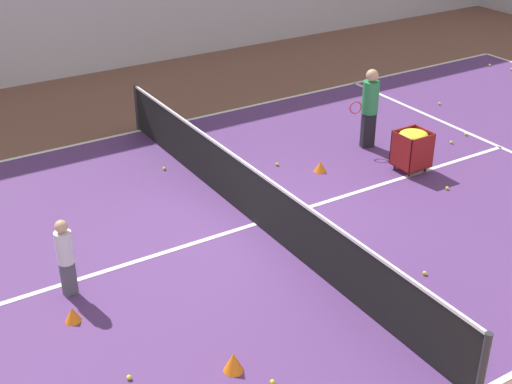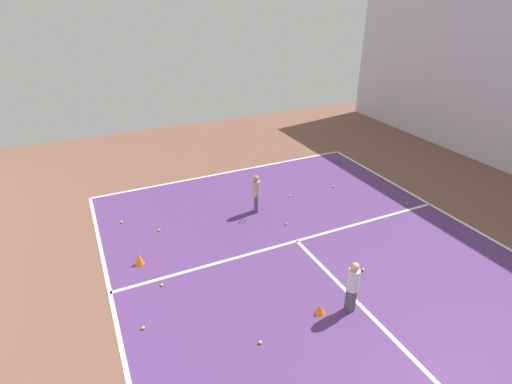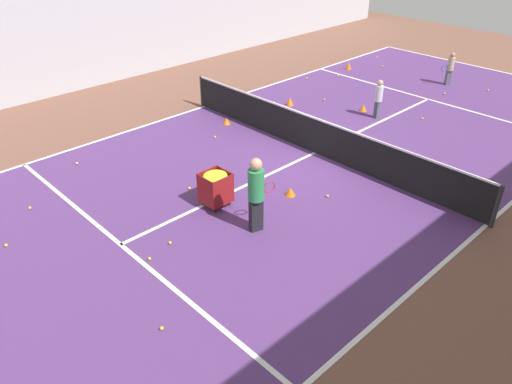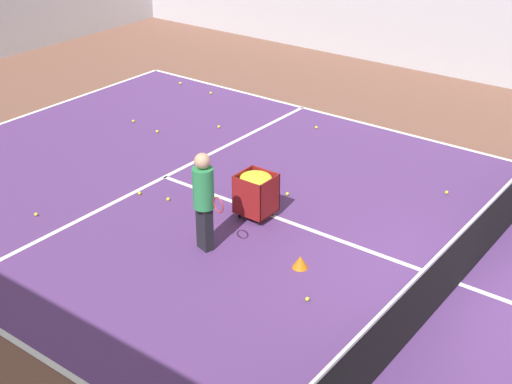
% 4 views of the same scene
% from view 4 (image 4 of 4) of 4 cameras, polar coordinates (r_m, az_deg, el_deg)
% --- Properties ---
extents(ground_plane, '(36.95, 36.95, 0.00)m').
position_cam_4_polar(ground_plane, '(11.93, 15.90, -7.08)').
color(ground_plane, brown).
extents(court_playing_area, '(10.32, 23.48, 0.00)m').
position_cam_4_polar(court_playing_area, '(11.93, 15.90, -7.07)').
color(court_playing_area, '#563370').
rests_on(court_playing_area, ground).
extents(line_baseline_far, '(10.32, 0.10, 0.00)m').
position_cam_4_polar(line_baseline_far, '(18.79, -19.10, 5.41)').
color(line_baseline_far, white).
rests_on(line_baseline_far, ground).
extents(line_service_far, '(10.32, 0.10, 0.00)m').
position_cam_4_polar(line_service_far, '(14.97, -7.32, 1.21)').
color(line_service_far, white).
rests_on(line_service_far, ground).
extents(line_centre_service, '(0.10, 12.91, 0.00)m').
position_cam_4_polar(line_centre_service, '(11.93, 15.90, -7.06)').
color(line_centre_service, white).
rests_on(line_centre_service, ground).
extents(tennis_net, '(10.62, 0.10, 1.09)m').
position_cam_4_polar(tennis_net, '(11.63, 16.25, -4.77)').
color(tennis_net, '#2D2D33').
rests_on(tennis_net, ground).
extents(coach_at_net, '(0.44, 0.72, 1.80)m').
position_cam_4_polar(coach_at_net, '(11.91, -4.20, -0.28)').
color(coach_at_net, black).
rests_on(coach_at_net, ground).
extents(ball_cart, '(0.61, 0.64, 0.88)m').
position_cam_4_polar(ball_cart, '(13.06, 0.00, 0.44)').
color(ball_cart, maroon).
rests_on(ball_cart, ground).
extents(training_cone_2, '(0.25, 0.25, 0.21)m').
position_cam_4_polar(training_cone_2, '(14.85, 19.46, -0.02)').
color(training_cone_2, orange).
rests_on(training_cone_2, ground).
extents(training_cone_3, '(0.27, 0.27, 0.22)m').
position_cam_4_polar(training_cone_3, '(11.83, 3.56, -5.60)').
color(training_cone_3, orange).
rests_on(training_cone_3, ground).
extents(tennis_ball_1, '(0.07, 0.07, 0.07)m').
position_cam_4_polar(tennis_ball_1, '(17.33, -2.99, 5.24)').
color(tennis_ball_1, yellow).
rests_on(tennis_ball_1, ground).
extents(tennis_ball_3, '(0.07, 0.07, 0.07)m').
position_cam_4_polar(tennis_ball_3, '(19.65, -3.63, 7.92)').
color(tennis_ball_3, yellow).
rests_on(tennis_ball_3, ground).
extents(tennis_ball_4, '(0.07, 0.07, 0.07)m').
position_cam_4_polar(tennis_ball_4, '(11.11, 4.13, -8.54)').
color(tennis_ball_4, yellow).
rests_on(tennis_ball_4, ground).
extents(tennis_ball_5, '(0.07, 0.07, 0.07)m').
position_cam_4_polar(tennis_ball_5, '(17.19, -7.91, 4.82)').
color(tennis_ball_5, yellow).
rests_on(tennis_ball_5, ground).
extents(tennis_ball_7, '(0.07, 0.07, 0.07)m').
position_cam_4_polar(tennis_ball_7, '(14.65, 15.01, -0.03)').
color(tennis_ball_7, yellow).
rests_on(tennis_ball_7, ground).
extents(tennis_ball_11, '(0.07, 0.07, 0.07)m').
position_cam_4_polar(tennis_ball_11, '(13.98, -17.19, -1.72)').
color(tennis_ball_11, yellow).
rests_on(tennis_ball_11, ground).
extents(tennis_ball_12, '(0.07, 0.07, 0.07)m').
position_cam_4_polar(tennis_ball_12, '(17.91, -9.78, 5.61)').
color(tennis_ball_12, yellow).
rests_on(tennis_ball_12, ground).
extents(tennis_ball_14, '(0.07, 0.07, 0.07)m').
position_cam_4_polar(tennis_ball_14, '(14.10, 2.52, -0.16)').
color(tennis_ball_14, yellow).
rests_on(tennis_ball_14, ground).
extents(tennis_ball_18, '(0.07, 0.07, 0.07)m').
position_cam_4_polar(tennis_ball_18, '(17.33, 4.85, 5.17)').
color(tennis_ball_18, yellow).
rests_on(tennis_ball_18, ground).
extents(tennis_ball_19, '(0.07, 0.07, 0.07)m').
position_cam_4_polar(tennis_ball_19, '(20.50, -6.07, 8.65)').
color(tennis_ball_19, yellow).
rests_on(tennis_ball_19, ground).
extents(tennis_ball_21, '(0.07, 0.07, 0.07)m').
position_cam_4_polar(tennis_ball_21, '(14.00, -7.04, -0.57)').
color(tennis_ball_21, yellow).
rests_on(tennis_ball_21, ground).
extents(tennis_ball_24, '(0.07, 0.07, 0.07)m').
position_cam_4_polar(tennis_ball_24, '(14.31, -9.30, -0.09)').
color(tennis_ball_24, yellow).
rests_on(tennis_ball_24, ground).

